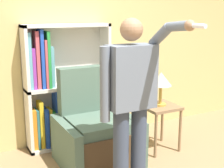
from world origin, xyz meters
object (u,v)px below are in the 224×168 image
at_px(bookcase, 58,89).
at_px(armchair, 95,133).
at_px(side_table, 160,113).
at_px(table_lamp, 161,80).
at_px(person_standing, 131,99).

xyz_separation_m(bookcase, armchair, (0.24, -0.64, -0.43)).
bearing_deg(side_table, table_lamp, 45.00).
distance_m(bookcase, person_standing, 1.51).
height_order(person_standing, side_table, person_standing).
bearing_deg(person_standing, table_lamp, 40.20).
relative_size(bookcase, table_lamp, 3.76).
relative_size(armchair, person_standing, 0.65).
xyz_separation_m(armchair, person_standing, (-0.01, -0.83, 0.64)).
distance_m(side_table, table_lamp, 0.44).
xyz_separation_m(armchair, table_lamp, (0.89, -0.07, 0.57)).
height_order(armchair, table_lamp, armchair).
height_order(bookcase, side_table, bookcase).
height_order(bookcase, table_lamp, bookcase).
relative_size(armchair, side_table, 1.87).
distance_m(armchair, person_standing, 1.05).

